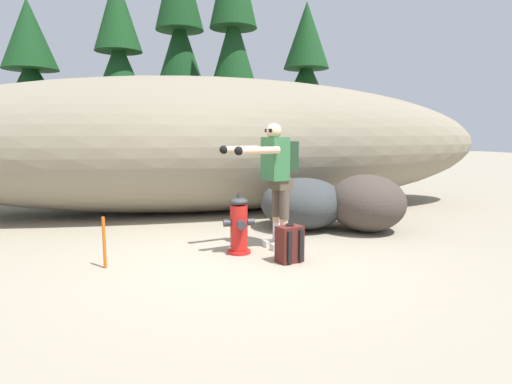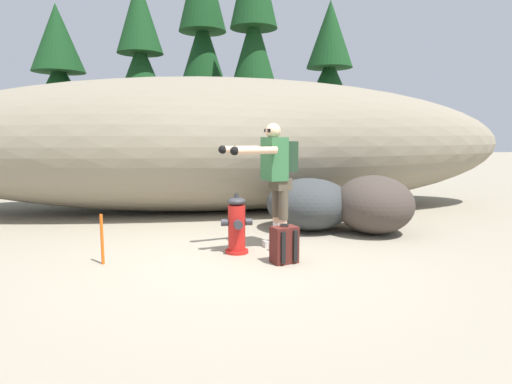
{
  "view_description": "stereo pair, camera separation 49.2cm",
  "coord_description": "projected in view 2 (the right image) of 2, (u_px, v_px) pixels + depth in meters",
  "views": [
    {
      "loc": [
        -1.12,
        -5.07,
        1.53
      ],
      "look_at": [
        0.29,
        0.58,
        0.75
      ],
      "focal_mm": 30.46,
      "sensor_mm": 36.0,
      "label": 1
    },
    {
      "loc": [
        -0.64,
        -5.17,
        1.53
      ],
      "look_at": [
        0.29,
        0.58,
        0.75
      ],
      "focal_mm": 30.46,
      "sensor_mm": 36.0,
      "label": 2
    }
  ],
  "objects": [
    {
      "name": "dirt_embankment",
      "position": [
        218.0,
        145.0,
        8.67
      ],
      "size": [
        12.14,
        3.2,
        2.63
      ],
      "primitive_type": "ellipsoid",
      "color": "gray",
      "rests_on": "ground_plane"
    },
    {
      "name": "spare_backpack",
      "position": [
        284.0,
        245.0,
        5.18
      ],
      "size": [
        0.35,
        0.34,
        0.47
      ],
      "rotation": [
        0.0,
        0.0,
        1.89
      ],
      "color": "#511E19",
      "rests_on": "ground_plane"
    },
    {
      "name": "pine_tree_far_left",
      "position": [
        60.0,
        84.0,
        12.1
      ],
      "size": [
        2.21,
        2.21,
        5.08
      ],
      "color": "#47331E",
      "rests_on": "ground_plane"
    },
    {
      "name": "fire_hydrant",
      "position": [
        237.0,
        226.0,
        5.58
      ],
      "size": [
        0.4,
        0.35,
        0.78
      ],
      "color": "red",
      "rests_on": "ground_plane"
    },
    {
      "name": "pine_tree_right",
      "position": [
        254.0,
        47.0,
        12.1
      ],
      "size": [
        2.03,
        2.03,
        7.27
      ],
      "color": "#47331E",
      "rests_on": "ground_plane"
    },
    {
      "name": "utility_worker",
      "position": [
        275.0,
        170.0,
        5.71
      ],
      "size": [
        1.04,
        0.66,
        1.67
      ],
      "rotation": [
        0.0,
        0.0,
        -2.89
      ],
      "color": "beige",
      "rests_on": "ground_plane"
    },
    {
      "name": "survey_stake",
      "position": [
        102.0,
        239.0,
        5.1
      ],
      "size": [
        0.04,
        0.04,
        0.6
      ],
      "primitive_type": "cylinder",
      "color": "#E55914",
      "rests_on": "ground_plane"
    },
    {
      "name": "boulder_large",
      "position": [
        309.0,
        204.0,
        6.96
      ],
      "size": [
        1.68,
        1.61,
        0.83
      ],
      "primitive_type": "ellipsoid",
      "rotation": [
        0.0,
        0.0,
        1.28
      ],
      "color": "#35393A",
      "rests_on": "ground_plane"
    },
    {
      "name": "ground_plane",
      "position": [
        240.0,
        260.0,
        5.37
      ],
      "size": [
        56.0,
        56.0,
        0.04
      ],
      "primitive_type": "cube",
      "color": "gray"
    },
    {
      "name": "pine_tree_left",
      "position": [
        141.0,
        67.0,
        11.29
      ],
      "size": [
        1.83,
        1.83,
        5.52
      ],
      "color": "#47331E",
      "rests_on": "ground_plane"
    },
    {
      "name": "pine_tree_center",
      "position": [
        203.0,
        48.0,
        13.49
      ],
      "size": [
        2.26,
        2.26,
        7.58
      ],
      "color": "#47331E",
      "rests_on": "ground_plane"
    },
    {
      "name": "pine_tree_far_right",
      "position": [
        329.0,
        80.0,
        14.0
      ],
      "size": [
        2.28,
        2.28,
        5.74
      ],
      "color": "#47331E",
      "rests_on": "ground_plane"
    },
    {
      "name": "boulder_mid",
      "position": [
        374.0,
        204.0,
        6.7
      ],
      "size": [
        1.34,
        1.4,
        0.9
      ],
      "primitive_type": "ellipsoid",
      "rotation": [
        0.0,
        0.0,
        1.7
      ],
      "color": "#423832",
      "rests_on": "ground_plane"
    }
  ]
}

